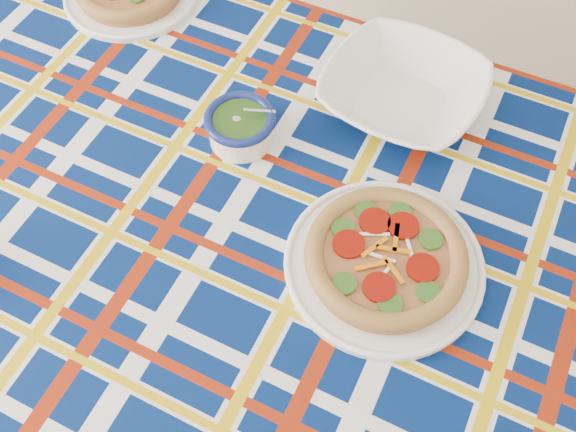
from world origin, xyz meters
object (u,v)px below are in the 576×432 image
(main_focaccia_plate, at_px, (386,257))
(pesto_bowl, at_px, (240,125))
(dining_table, at_px, (282,240))
(serving_bowl, at_px, (403,92))

(main_focaccia_plate, height_order, pesto_bowl, pesto_bowl)
(dining_table, height_order, pesto_bowl, pesto_bowl)
(dining_table, relative_size, main_focaccia_plate, 5.28)
(pesto_bowl, xyz_separation_m, serving_bowl, (0.29, 0.18, -0.00))
(dining_table, bearing_deg, pesto_bowl, 139.94)
(dining_table, xyz_separation_m, main_focaccia_plate, (0.20, -0.05, 0.12))
(dining_table, distance_m, main_focaccia_plate, 0.24)
(dining_table, relative_size, serving_bowl, 5.95)
(main_focaccia_plate, relative_size, pesto_bowl, 2.58)
(main_focaccia_plate, relative_size, serving_bowl, 1.13)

